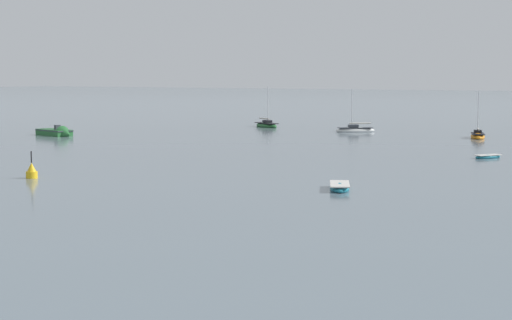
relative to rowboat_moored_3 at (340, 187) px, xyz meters
The scene contains 7 objects.
rowboat_moored_3 is the anchor object (origin of this frame).
sailboat_moored_0 53.23m from the rowboat_moored_3, 97.08° to the left, with size 3.55×5.82×6.24m.
sailboat_moored_1 70.94m from the rowboat_moored_3, 125.49° to the left, with size 6.01×4.68×6.65m.
rowboat_moored_5 27.95m from the rowboat_moored_3, 85.51° to the left, with size 2.44×3.08×0.47m.
motorboat_moored_0 61.21m from the rowboat_moored_3, 153.67° to the left, with size 6.96×3.78×2.27m.
sailboat_moored_2 60.41m from the rowboat_moored_3, 114.28° to the left, with size 5.42×4.98×6.31m.
channel_buoy 24.38m from the rowboat_moored_3, 163.67° to the right, with size 0.90×0.90×2.30m.
Camera 1 is at (39.34, -23.29, 8.08)m, focal length 58.83 mm.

